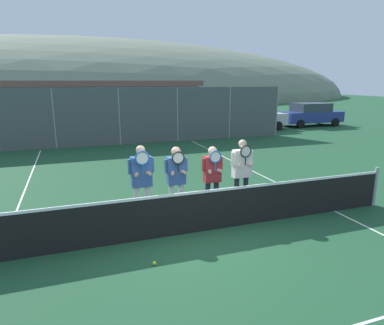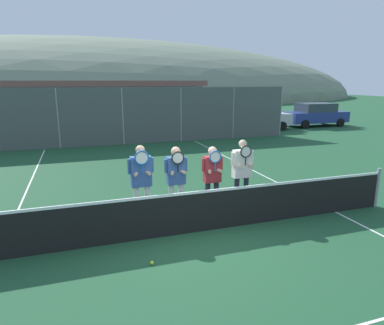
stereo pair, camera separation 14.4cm
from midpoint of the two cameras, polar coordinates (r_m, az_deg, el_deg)
name	(u,v)px [view 1 (the left image)]	position (r m, az deg, el deg)	size (l,w,h in m)	color
ground_plane	(193,233)	(7.65, -0.37, -11.59)	(120.00, 120.00, 0.00)	#1E4C2D
hill_distant	(82,98)	(70.09, -17.84, 10.19)	(110.90, 61.61, 21.56)	slate
clubhouse_building	(76,104)	(25.74, -18.86, 9.21)	(17.05, 5.50, 3.25)	#9EA3A8
fence_back	(119,117)	(18.07, -12.24, 7.48)	(18.79, 0.06, 2.90)	gray
tennis_net	(193,212)	(7.46, -0.37, -8.20)	(10.31, 0.09, 1.04)	gray
court_line_left_sideline	(18,207)	(10.21, -27.35, -6.59)	(0.05, 16.00, 0.01)	white
court_line_right_sideline	(270,180)	(11.79, 12.61, -2.81)	(0.05, 16.00, 0.01)	white
player_leftmost	(142,177)	(7.90, -8.92, -2.47)	(0.60, 0.34, 1.83)	white
player_center_left	(176,176)	(8.16, -3.14, -2.19)	(0.57, 0.34, 1.74)	white
player_center_right	(212,174)	(8.40, 2.92, -1.95)	(0.55, 0.34, 1.70)	#232838
player_rightmost	(242,169)	(8.66, 7.84, -1.09)	(0.60, 0.34, 1.83)	#232838
car_far_left	(23,125)	(20.70, -26.57, 5.57)	(4.28, 1.93, 1.77)	#285638
car_left_of_center	(112,123)	(20.69, -13.46, 6.50)	(4.28, 1.91, 1.67)	#B2B7BC
car_center	(186,118)	(21.65, -1.23, 7.38)	(4.04, 2.08, 1.87)	slate
car_right_of_center	(252,117)	(23.64, 9.79, 7.55)	(4.60, 2.00, 1.72)	#B2B7BC
car_far_right	(310,114)	(26.73, 18.98, 7.64)	(4.61, 2.04, 1.67)	navy
tennis_ball_on_court	(154,263)	(6.48, -6.93, -16.33)	(0.07, 0.07, 0.07)	#CCDB33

